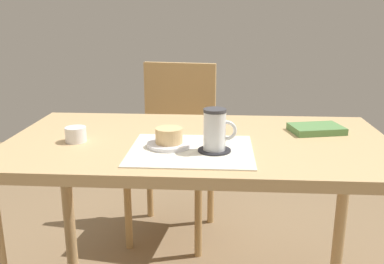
% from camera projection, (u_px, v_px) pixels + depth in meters
% --- Properties ---
extents(dining_table, '(1.30, 0.70, 0.73)m').
position_uv_depth(dining_table, '(199.00, 162.00, 1.48)').
color(dining_table, tan).
rests_on(dining_table, ground_plane).
extents(wooden_chair, '(0.48, 0.48, 0.89)m').
position_uv_depth(wooden_chair, '(175.00, 143.00, 2.24)').
color(wooden_chair, tan).
rests_on(wooden_chair, ground_plane).
extents(placemat, '(0.38, 0.33, 0.00)m').
position_uv_depth(placemat, '(191.00, 150.00, 1.33)').
color(placemat, silver).
rests_on(placemat, dining_table).
extents(pastry_plate, '(0.14, 0.14, 0.01)m').
position_uv_depth(pastry_plate, '(169.00, 145.00, 1.37)').
color(pastry_plate, white).
rests_on(pastry_plate, placemat).
extents(pastry, '(0.09, 0.09, 0.05)m').
position_uv_depth(pastry, '(169.00, 135.00, 1.36)').
color(pastry, '#E5BC7F').
rests_on(pastry, pastry_plate).
extents(coffee_coaster, '(0.10, 0.10, 0.00)m').
position_uv_depth(coffee_coaster, '(214.00, 150.00, 1.32)').
color(coffee_coaster, '#232328').
rests_on(coffee_coaster, placemat).
extents(coffee_mug, '(0.10, 0.07, 0.13)m').
position_uv_depth(coffee_mug, '(215.00, 129.00, 1.30)').
color(coffee_mug, white).
rests_on(coffee_mug, coffee_coaster).
extents(sugar_bowl, '(0.07, 0.07, 0.05)m').
position_uv_depth(sugar_bowl, '(76.00, 134.00, 1.42)').
color(sugar_bowl, white).
rests_on(sugar_bowl, dining_table).
extents(small_book, '(0.20, 0.16, 0.02)m').
position_uv_depth(small_book, '(316.00, 129.00, 1.54)').
color(small_book, '#598C4C').
rests_on(small_book, dining_table).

